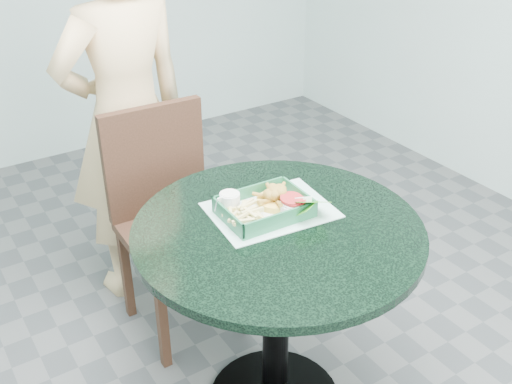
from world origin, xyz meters
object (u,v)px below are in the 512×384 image
food_basket (264,215)px  cafe_table (277,276)px  diner_person (125,104)px  dining_chair (169,207)px  crab_sandwich (275,200)px  sauce_ramekin (230,204)px

food_basket → cafe_table: bearing=-90.8°
cafe_table → diner_person: size_ratio=0.51×
dining_chair → food_basket: size_ratio=3.45×
food_basket → crab_sandwich: crab_sandwich is taller
sauce_ramekin → dining_chair: bearing=89.2°
diner_person → sauce_ramekin: size_ratio=26.85×
cafe_table → food_basket: (0.00, 0.08, 0.19)m
diner_person → cafe_table: bearing=88.5°
crab_sandwich → diner_person: bearing=100.0°
dining_chair → cafe_table: bearing=-81.6°
dining_chair → food_basket: dining_chair is taller
food_basket → crab_sandwich: 0.06m
dining_chair → sauce_ramekin: (-0.01, -0.50, 0.27)m
food_basket → sauce_ramekin: sauce_ramekin is taller
diner_person → food_basket: 0.88m
crab_sandwich → dining_chair: bearing=103.0°
dining_chair → crab_sandwich: 0.63m
crab_sandwich → sauce_ramekin: bearing=157.4°
cafe_table → dining_chair: size_ratio=0.97×
cafe_table → crab_sandwich: size_ratio=7.41×
cafe_table → dining_chair: 0.65m
diner_person → sauce_ramekin: bearing=83.6°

